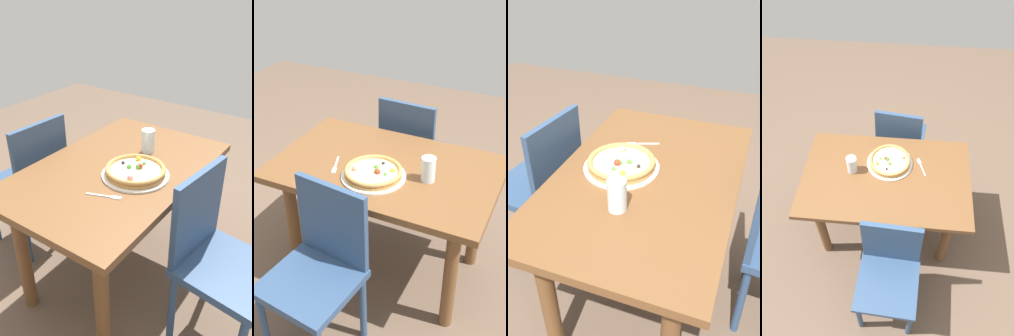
% 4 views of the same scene
% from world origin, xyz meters
% --- Properties ---
extents(ground_plane, '(6.00, 6.00, 0.00)m').
position_xyz_m(ground_plane, '(0.00, 0.00, 0.00)').
color(ground_plane, brown).
extents(dining_table, '(1.21, 0.77, 0.73)m').
position_xyz_m(dining_table, '(0.00, 0.00, 0.61)').
color(dining_table, brown).
rests_on(dining_table, ground).
extents(chair_near, '(0.42, 0.42, 0.89)m').
position_xyz_m(chair_near, '(0.08, -0.60, 0.49)').
color(chair_near, navy).
rests_on(chair_near, ground).
extents(chair_far, '(0.44, 0.44, 0.89)m').
position_xyz_m(chair_far, '(0.07, 0.60, 0.49)').
color(chair_far, navy).
rests_on(chair_far, ground).
extents(plate, '(0.34, 0.34, 0.01)m').
position_xyz_m(plate, '(0.02, 0.12, 0.73)').
color(plate, silver).
rests_on(plate, dining_table).
extents(pizza, '(0.30, 0.30, 0.05)m').
position_xyz_m(pizza, '(0.02, 0.12, 0.76)').
color(pizza, '#B78447').
rests_on(pizza, plate).
extents(fork, '(0.07, 0.16, 0.00)m').
position_xyz_m(fork, '(0.25, 0.12, 0.73)').
color(fork, silver).
rests_on(fork, dining_table).
extents(drinking_glass, '(0.07, 0.07, 0.13)m').
position_xyz_m(drinking_glass, '(-0.25, 0.03, 0.79)').
color(drinking_glass, silver).
rests_on(drinking_glass, dining_table).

